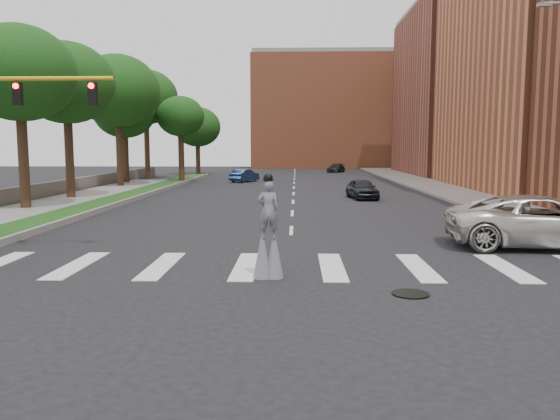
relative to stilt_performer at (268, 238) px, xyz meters
name	(u,v)px	position (x,y,z in m)	size (l,w,h in m)	color
ground_plane	(289,274)	(0.55, 0.40, -1.10)	(160.00, 160.00, 0.00)	black
grass_median	(117,199)	(-10.95, 20.40, -0.97)	(2.00, 60.00, 0.25)	#174112
median_curb	(133,199)	(-9.90, 20.40, -0.96)	(0.20, 60.00, 0.28)	gray
sidewalk_right	(465,194)	(13.05, 25.40, -1.01)	(5.00, 90.00, 0.18)	slate
stone_wall	(47,190)	(-16.45, 22.40, -0.55)	(0.50, 56.00, 1.10)	#5C574F
manhole	(410,294)	(3.55, -1.60, -1.08)	(0.90, 0.90, 0.04)	black
building_far	(473,93)	(22.55, 54.40, 8.90)	(16.00, 22.00, 20.00)	#964A37
building_backdrop	(331,113)	(6.55, 78.40, 7.90)	(26.00, 14.00, 18.00)	#C8663E
stilt_performer	(268,238)	(0.00, 0.00, 0.00)	(0.84, 0.54, 2.87)	#322014
suv_crossing	(544,222)	(9.55, 4.82, -0.17)	(3.07, 6.66, 1.85)	silver
car_near	(362,189)	(5.26, 22.63, -0.42)	(1.61, 4.00, 1.36)	black
car_mid	(245,176)	(-4.41, 39.75, -0.46)	(1.35, 3.88, 1.28)	navy
car_far	(336,168)	(6.17, 59.70, -0.51)	(1.66, 4.08, 1.18)	black
tree_2	(19,74)	(-14.33, 15.17, 6.39)	(6.14, 6.14, 10.14)	#322014
tree_3	(66,83)	(-14.32, 21.30, 6.56)	(6.27, 6.27, 10.36)	#322014
tree_4	(117,91)	(-14.44, 32.00, 7.11)	(7.14, 7.14, 11.28)	#322014
tree_5	(146,97)	(-15.33, 43.95, 7.62)	(6.82, 6.82, 11.66)	#322014
tree_6	(180,117)	(-10.31, 37.69, 5.22)	(4.52, 4.52, 8.32)	#322014
tree_7	(197,127)	(-11.61, 53.78, 4.81)	(5.80, 5.80, 8.40)	#322014
tree_8	(124,112)	(-15.36, 36.61, 5.63)	(5.78, 5.78, 9.23)	#322014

